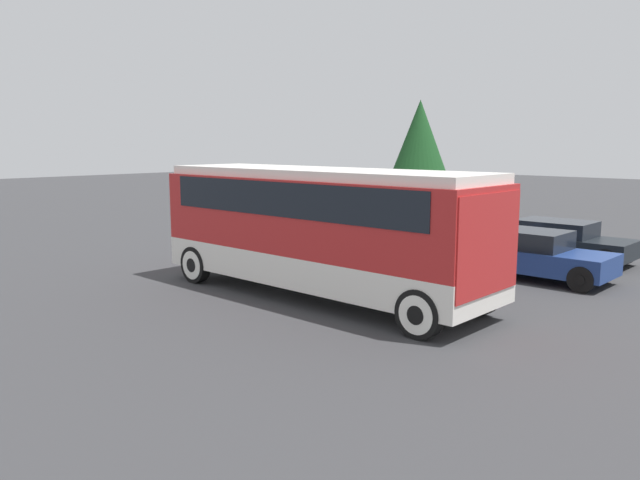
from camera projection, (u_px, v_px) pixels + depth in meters
name	position (u px, v px, depth m)	size (l,w,h in m)	color
ground_plane	(320.00, 296.00, 15.70)	(120.00, 120.00, 0.00)	#38383A
tour_bus	(323.00, 221.00, 15.34)	(9.17, 2.66, 3.20)	silver
parked_car_near	(528.00, 254.00, 17.80)	(4.51, 1.85, 1.38)	navy
parked_car_mid	(559.00, 240.00, 20.35)	(4.44, 1.86, 1.32)	black
tree_center	(420.00, 136.00, 36.44)	(3.15, 3.15, 6.31)	brown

